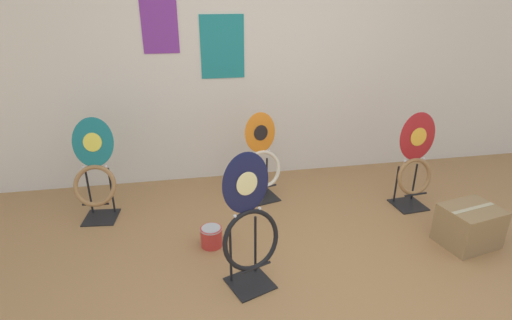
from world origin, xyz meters
name	(u,v)px	position (x,y,z in m)	size (l,w,h in m)	color
ground_plane	(324,314)	(0.00, 0.00, 0.00)	(14.00, 14.00, 0.00)	#A37547
wall_back	(259,53)	(0.00, 2.17, 1.30)	(8.00, 0.07, 2.60)	silver
toilet_seat_display_teal_sax	(95,175)	(-1.57, 1.49, 0.41)	(0.38, 0.35, 0.89)	black
toilet_seat_display_navy_moon	(249,228)	(-0.41, 0.36, 0.45)	(0.43, 0.36, 0.97)	black
toilet_seat_display_crimson_swirl	(415,164)	(1.24, 1.17, 0.43)	(0.36, 0.30, 0.90)	black
toilet_seat_display_orange_sun	(262,160)	(-0.09, 1.57, 0.40)	(0.39, 0.34, 0.85)	black
paint_can	(211,236)	(-0.64, 0.87, 0.09)	(0.18, 0.18, 0.16)	red
storage_box	(469,226)	(1.37, 0.53, 0.16)	(0.48, 0.41, 0.32)	#93754C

